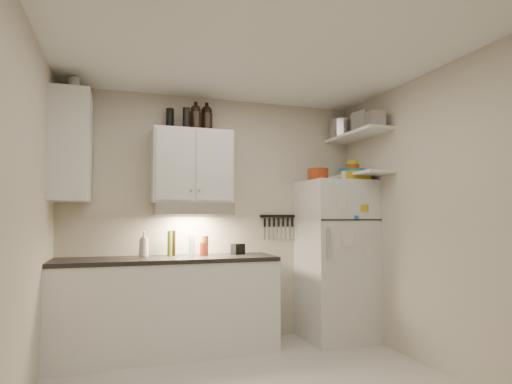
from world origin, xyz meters
name	(u,v)px	position (x,y,z in m)	size (l,w,h in m)	color
ceiling	(261,46)	(0.00, 0.00, 2.61)	(3.20, 3.00, 0.02)	white
back_wall	(217,218)	(0.00, 1.51, 1.30)	(3.20, 0.02, 2.60)	beige
left_wall	(19,218)	(-1.61, 0.00, 1.30)	(0.02, 3.00, 2.60)	beige
right_wall	(438,218)	(1.61, 0.00, 1.30)	(0.02, 3.00, 2.60)	beige
base_cabinet	(167,308)	(-0.55, 1.20, 0.44)	(2.10, 0.60, 0.88)	white
countertop	(168,259)	(-0.55, 1.20, 0.90)	(2.10, 0.62, 0.04)	black
upper_cabinet	(192,167)	(-0.30, 1.33, 1.83)	(0.80, 0.33, 0.75)	white
side_cabinet	(71,147)	(-1.44, 1.20, 1.95)	(0.33, 0.55, 1.00)	white
range_hood	(193,209)	(-0.30, 1.27, 1.39)	(0.76, 0.46, 0.12)	silver
fridge	(336,259)	(1.25, 1.16, 0.85)	(0.70, 0.68, 1.70)	silver
shelf_hi	(357,135)	(1.45, 1.02, 2.20)	(0.30, 0.95, 0.03)	white
shelf_lo	(358,175)	(1.45, 1.02, 1.76)	(0.30, 0.95, 0.03)	white
knife_strip	(278,216)	(0.70, 1.49, 1.32)	(0.42, 0.02, 0.03)	black
dutch_oven	(318,175)	(1.03, 1.13, 1.76)	(0.22, 0.22, 0.13)	#962E11
book_stack	(355,176)	(1.41, 1.02, 1.75)	(0.23, 0.29, 0.10)	gold
spice_jar	(344,176)	(1.29, 1.03, 1.75)	(0.06, 0.06, 0.10)	silver
stock_pot	(342,130)	(1.43, 1.31, 2.32)	(0.29, 0.29, 0.21)	silver
tin_a	(365,123)	(1.50, 0.95, 2.33)	(0.22, 0.20, 0.22)	#AAAAAD
tin_b	(375,119)	(1.44, 0.67, 2.29)	(0.16, 0.16, 0.16)	#AAAAAD
bowl_teal	(349,173)	(1.51, 1.31, 1.82)	(0.22, 0.22, 0.09)	teal
bowl_orange	(353,167)	(1.57, 1.32, 1.89)	(0.18, 0.18, 0.05)	#D35613
bowl_yellow	(353,163)	(1.57, 1.32, 1.94)	(0.14, 0.14, 0.04)	gold
plates	(356,172)	(1.43, 1.03, 1.80)	(0.20, 0.20, 0.05)	teal
growler_a	(196,117)	(-0.27, 1.32, 2.34)	(0.12, 0.12, 0.28)	black
growler_b	(207,119)	(-0.14, 1.41, 2.35)	(0.13, 0.13, 0.30)	black
thermos_a	(186,118)	(-0.38, 1.26, 2.31)	(0.07, 0.07, 0.21)	black
thermos_b	(170,120)	(-0.52, 1.41, 2.31)	(0.08, 0.08, 0.23)	black
side_jar	(74,85)	(-1.42, 1.18, 2.52)	(0.11, 0.11, 0.14)	silver
soap_bottle	(144,243)	(-0.77, 1.23, 1.06)	(0.11, 0.11, 0.28)	white
pepper_mill	(205,246)	(-0.17, 1.26, 1.02)	(0.06, 0.06, 0.20)	brown
oil_bottle	(170,244)	(-0.52, 1.30, 1.05)	(0.05, 0.05, 0.25)	#4B681A
vinegar_bottle	(173,243)	(-0.48, 1.34, 1.05)	(0.05, 0.05, 0.25)	black
clear_bottle	(192,246)	(-0.30, 1.31, 1.02)	(0.07, 0.07, 0.20)	silver
red_jar	(203,249)	(-0.19, 1.25, 0.99)	(0.07, 0.07, 0.14)	#962E11
caddy	(238,249)	(0.19, 1.32, 0.97)	(0.13, 0.09, 0.11)	black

